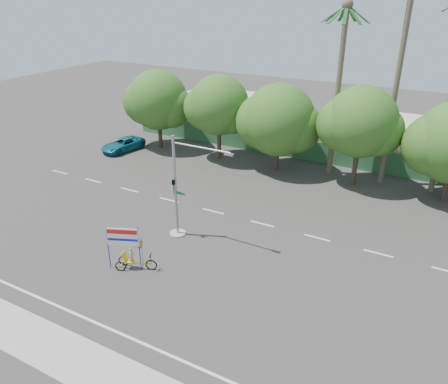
% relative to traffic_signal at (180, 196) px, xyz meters
% --- Properties ---
extents(ground, '(120.00, 120.00, 0.00)m').
position_rel_traffic_signal_xyz_m(ground, '(2.20, -3.98, -2.92)').
color(ground, '#33302D').
rests_on(ground, ground).
extents(sidewalk_near, '(50.00, 2.40, 0.12)m').
position_rel_traffic_signal_xyz_m(sidewalk_near, '(2.20, -11.48, -2.86)').
color(sidewalk_near, gray).
rests_on(sidewalk_near, ground).
extents(fence, '(38.00, 0.08, 2.00)m').
position_rel_traffic_signal_xyz_m(fence, '(2.20, 17.52, -1.92)').
color(fence, '#336B3D').
rests_on(fence, ground).
extents(building_left, '(12.00, 8.00, 4.00)m').
position_rel_traffic_signal_xyz_m(building_left, '(-7.80, 22.02, -0.92)').
color(building_left, beige).
rests_on(building_left, ground).
extents(building_right, '(14.00, 8.00, 3.60)m').
position_rel_traffic_signal_xyz_m(building_right, '(10.20, 22.02, -1.12)').
color(building_right, beige).
rests_on(building_right, ground).
extents(tree_far_left, '(7.14, 6.00, 7.96)m').
position_rel_traffic_signal_xyz_m(tree_far_left, '(-11.85, 14.02, 1.84)').
color(tree_far_left, '#473828').
rests_on(tree_far_left, ground).
extents(tree_left, '(6.66, 5.60, 8.07)m').
position_rel_traffic_signal_xyz_m(tree_left, '(-4.85, 14.02, 2.14)').
color(tree_left, '#473828').
rests_on(tree_left, ground).
extents(tree_center, '(7.62, 6.40, 7.85)m').
position_rel_traffic_signal_xyz_m(tree_center, '(1.14, 14.02, 1.55)').
color(tree_center, '#473828').
rests_on(tree_center, ground).
extents(tree_right, '(6.90, 5.80, 8.36)m').
position_rel_traffic_signal_xyz_m(tree_right, '(8.15, 14.02, 2.32)').
color(tree_right, '#473828').
rests_on(tree_right, ground).
extents(palm_tall, '(3.73, 3.79, 17.45)m').
position_rel_traffic_signal_xyz_m(palm_tall, '(10.20, 15.52, 7.55)').
color(palm_tall, '#70604C').
rests_on(palm_tall, ground).
extents(palm_short, '(3.73, 3.79, 14.45)m').
position_rel_traffic_signal_xyz_m(palm_short, '(5.70, 15.52, 5.94)').
color(palm_short, '#70604C').
rests_on(palm_short, ground).
extents(traffic_signal, '(4.72, 1.10, 7.00)m').
position_rel_traffic_signal_xyz_m(traffic_signal, '(0.00, 0.00, 0.00)').
color(traffic_signal, gray).
rests_on(traffic_signal, ground).
extents(trike_billboard, '(2.72, 1.34, 2.86)m').
position_rel_traffic_signal_xyz_m(trike_billboard, '(-0.57, -4.67, -1.77)').
color(trike_billboard, black).
rests_on(trike_billboard, ground).
extents(pickup_truck, '(3.03, 4.98, 1.29)m').
position_rel_traffic_signal_xyz_m(pickup_truck, '(-14.53, 11.28, -2.27)').
color(pickup_truck, '#106172').
rests_on(pickup_truck, ground).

